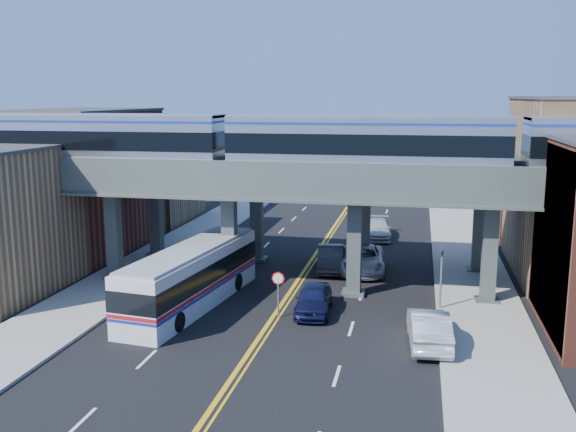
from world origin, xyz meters
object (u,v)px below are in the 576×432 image
at_px(transit_train, 366,143).
at_px(traffic_signal, 441,272).
at_px(transit_bus, 192,277).
at_px(car_lane_d, 378,229).
at_px(car_parked_curb, 429,328).
at_px(car_lane_b, 331,258).
at_px(car_lane_c, 363,259).
at_px(stop_sign, 278,287).
at_px(car_lane_a, 314,299).

bearing_deg(transit_train, traffic_signal, -23.33).
bearing_deg(traffic_signal, transit_bus, -172.02).
xyz_separation_m(car_lane_d, car_parked_curb, (4.10, -24.16, 0.09)).
xyz_separation_m(car_lane_b, car_lane_c, (2.28, 0.06, 0.04)).
height_order(car_lane_b, car_lane_c, car_lane_c).
bearing_deg(transit_bus, car_lane_b, -28.96).
distance_m(traffic_signal, car_lane_c, 9.21).
bearing_deg(transit_bus, car_parked_curb, -97.05).
distance_m(car_lane_c, car_parked_curb, 13.74).
bearing_deg(car_lane_c, transit_bus, -138.77).
xyz_separation_m(transit_train, traffic_signal, (4.64, -2.00, -7.13)).
distance_m(transit_train, transit_bus, 13.02).
relative_size(car_lane_d, car_parked_curb, 1.02).
relative_size(traffic_signal, car_lane_c, 0.64).
relative_size(car_lane_b, car_lane_c, 0.81).
relative_size(car_lane_b, car_lane_d, 0.93).
bearing_deg(car_parked_curb, car_lane_d, -84.88).
distance_m(stop_sign, car_parked_curb, 8.61).
xyz_separation_m(traffic_signal, car_lane_a, (-7.08, -1.89, -1.49)).
bearing_deg(car_lane_c, car_lane_b, 176.84).
relative_size(traffic_signal, car_lane_b, 0.79).
xyz_separation_m(stop_sign, car_lane_a, (1.82, 1.11, -0.94)).
distance_m(car_lane_a, car_lane_d, 20.69).
xyz_separation_m(car_lane_a, car_lane_c, (1.96, 9.41, 0.08)).
relative_size(transit_train, transit_bus, 3.86).
height_order(car_lane_b, car_lane_d, car_lane_b).
bearing_deg(transit_train, car_lane_d, 90.55).
height_order(transit_bus, car_parked_curb, transit_bus).
distance_m(transit_train, car_lane_d, 18.77).
xyz_separation_m(traffic_signal, car_lane_d, (-4.80, 18.67, -1.50)).
xyz_separation_m(transit_train, car_parked_curb, (3.94, -7.49, -8.54)).
bearing_deg(transit_train, car_parked_curb, -62.27).
xyz_separation_m(transit_train, car_lane_a, (-2.44, -3.89, -8.61)).
distance_m(stop_sign, car_lane_a, 2.33).
height_order(car_lane_a, car_lane_d, car_lane_a).
distance_m(stop_sign, car_lane_b, 10.60).
bearing_deg(car_lane_c, stop_sign, -114.48).
bearing_deg(car_parked_curb, car_lane_b, -67.15).
bearing_deg(traffic_signal, car_lane_d, 104.41).
bearing_deg(transit_train, car_lane_b, 116.85).
bearing_deg(transit_bus, car_lane_a, -81.80).
bearing_deg(car_lane_d, stop_sign, -104.83).
height_order(car_lane_d, car_parked_curb, car_parked_curb).
bearing_deg(car_parked_curb, car_lane_c, -75.73).
bearing_deg(car_lane_b, car_lane_a, -95.18).
bearing_deg(car_lane_c, car_lane_a, -106.48).
relative_size(stop_sign, car_lane_c, 0.41).
xyz_separation_m(transit_train, transit_bus, (-9.70, -4.01, -7.70)).
bearing_deg(car_lane_c, car_parked_curb, -75.96).
relative_size(transit_train, stop_sign, 19.47).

